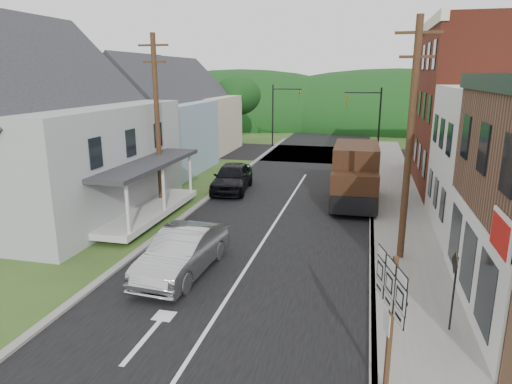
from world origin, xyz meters
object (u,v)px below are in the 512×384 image
Objects in this scene: dark_sedan at (232,177)px; route_sign_cluster at (390,306)px; silver_sedan at (183,253)px; delivery_van at (355,175)px; warning_sign at (454,281)px.

route_sign_cluster is at bearing -68.26° from dark_sedan.
delivery_van reaches higher than silver_sedan.
route_sign_cluster is (8.56, -16.98, 1.38)m from dark_sedan.
warning_sign is (2.99, -12.62, -0.04)m from delivery_van.
silver_sedan is 0.85× the size of delivery_van.
warning_sign is (8.68, -1.96, 0.79)m from silver_sedan.
warning_sign is at bearing 42.97° from route_sign_cluster.
route_sign_cluster reaches higher than silver_sedan.
route_sign_cluster is (6.85, -4.98, 1.41)m from silver_sedan.
route_sign_cluster reaches higher than delivery_van.
route_sign_cluster reaches higher than dark_sedan.
dark_sedan is at bearing 101.34° from silver_sedan.
dark_sedan is at bearing 122.78° from warning_sign.
delivery_van is (7.40, -1.33, 0.80)m from dark_sedan.
silver_sedan is 12.12m from dark_sedan.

